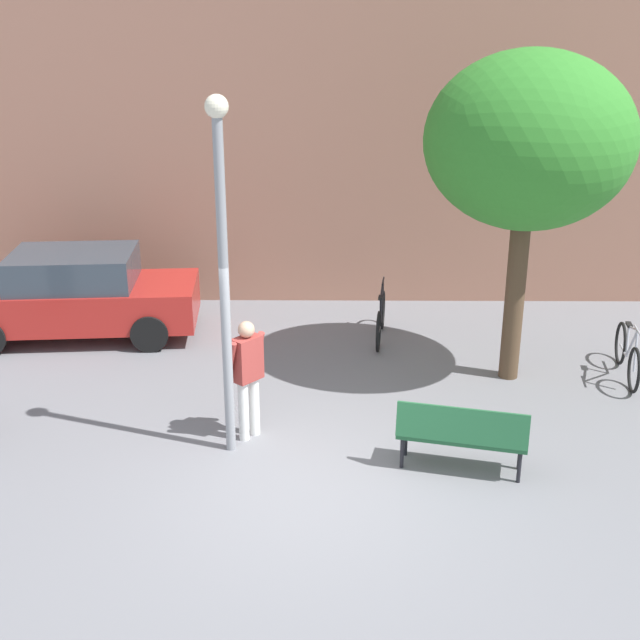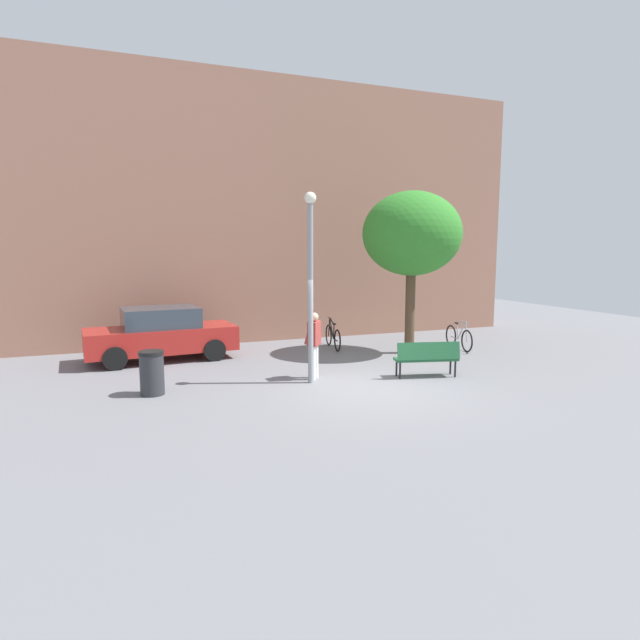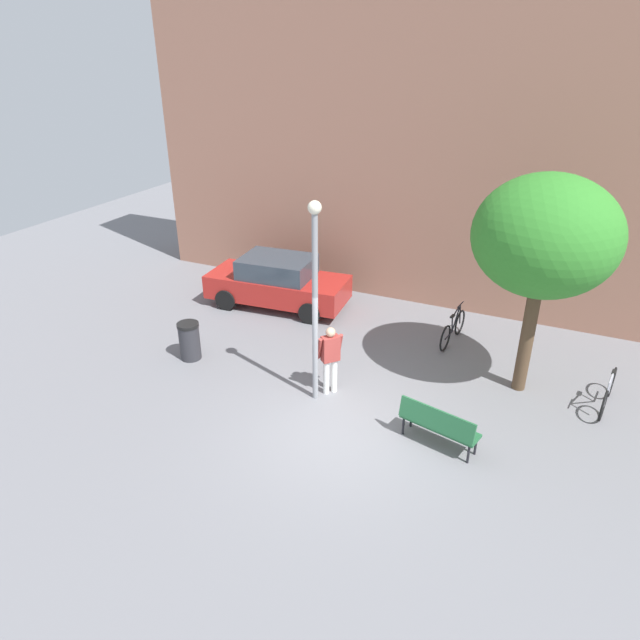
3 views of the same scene
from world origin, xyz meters
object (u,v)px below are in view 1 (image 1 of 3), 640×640
person_by_lamppost (247,371)px  bicycle_silver (627,355)px  park_bench (462,433)px  plaza_tree (528,142)px  bicycle_black (381,319)px  parked_car_red (76,295)px  lamppost (223,252)px

person_by_lamppost → bicycle_silver: person_by_lamppost is taller
person_by_lamppost → park_bench: bearing=-18.1°
plaza_tree → bicycle_black: 4.14m
plaza_tree → parked_car_red: 8.05m
lamppost → parked_car_red: (-3.17, 4.05, -1.92)m
lamppost → plaza_tree: size_ratio=0.91×
person_by_lamppost → parked_car_red: person_by_lamppost is taller
park_bench → plaza_tree: bearing=67.3°
plaza_tree → parked_car_red: size_ratio=1.15×
park_bench → bicycle_black: bearing=99.1°
person_by_lamppost → park_bench: 2.89m
lamppost → bicycle_silver: size_ratio=2.53×
plaza_tree → bicycle_black: bearing=140.5°
bicycle_black → plaza_tree: bearing=-39.5°
park_bench → parked_car_red: 7.65m
person_by_lamppost → bicycle_black: 4.16m
park_bench → parked_car_red: parked_car_red is taller
plaza_tree → parked_car_red: plaza_tree is taller
lamppost → bicycle_black: 5.08m
park_bench → bicycle_black: size_ratio=0.92×
person_by_lamppost → parked_car_red: size_ratio=0.39×
lamppost → parked_car_red: bearing=128.0°
lamppost → parked_car_red: 5.49m
lamppost → plaza_tree: (4.14, 2.35, 0.99)m
bicycle_silver → parked_car_red: parked_car_red is taller
plaza_tree → lamppost: bearing=-150.4°
bicycle_black → parked_car_red: (-5.38, 0.11, 0.39)m
parked_car_red → lamppost: bearing=-52.0°
person_by_lamppost → bicycle_black: bearing=61.0°
bicycle_silver → parked_car_red: bearing=169.4°
plaza_tree → bicycle_silver: 3.78m
lamppost → park_bench: bearing=-10.6°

